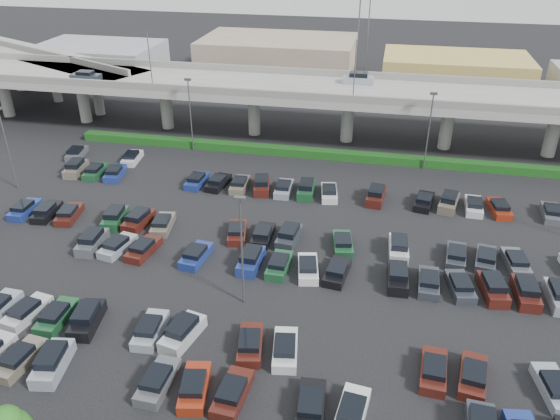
% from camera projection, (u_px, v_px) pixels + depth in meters
% --- Properties ---
extents(ground, '(280.00, 280.00, 0.00)m').
position_uv_depth(ground, '(265.00, 253.00, 54.28)').
color(ground, black).
extents(overpass, '(150.00, 13.00, 15.80)m').
position_uv_depth(overpass, '(313.00, 93.00, 78.48)').
color(overpass, gray).
rests_on(overpass, ground).
extents(on_ramp, '(50.93, 30.13, 8.80)m').
position_uv_depth(on_ramp, '(34.00, 59.00, 97.20)').
color(on_ramp, gray).
rests_on(on_ramp, ground).
extents(hedge, '(66.00, 1.60, 1.10)m').
position_uv_depth(hedge, '(305.00, 152.00, 75.50)').
color(hedge, '#133D12').
rests_on(hedge, ground).
extents(parked_cars, '(63.05, 41.65, 1.67)m').
position_uv_depth(parked_cars, '(250.00, 267.00, 51.07)').
color(parked_cars, '#655F4F').
rests_on(parked_cars, ground).
extents(light_poles, '(66.90, 48.38, 10.30)m').
position_uv_depth(light_poles, '(228.00, 184.00, 53.73)').
color(light_poles, '#515156').
rests_on(light_poles, ground).
extents(distant_buildings, '(138.00, 24.00, 9.00)m').
position_uv_depth(distant_buildings, '(401.00, 68.00, 103.41)').
color(distant_buildings, gray).
rests_on(distant_buildings, ground).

